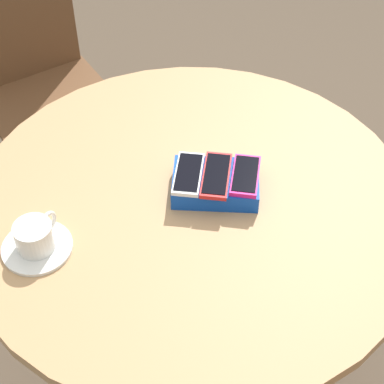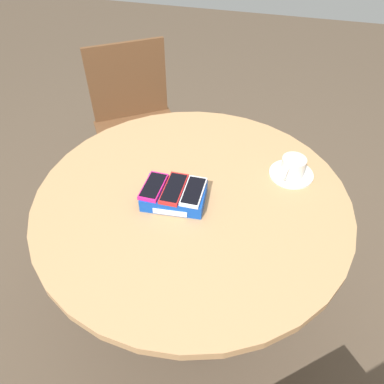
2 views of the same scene
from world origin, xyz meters
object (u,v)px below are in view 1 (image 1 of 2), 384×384
Objects in this scene: round_table at (192,232)px; chair_near_window at (42,86)px; phone_red at (216,175)px; phone_white at (188,174)px; saucer at (37,247)px; phone_box at (216,183)px; coffee_cup at (35,235)px; phone_magenta at (245,176)px.

chair_near_window is (0.61, -0.72, -0.16)m from round_table.
phone_red is 1.06× the size of phone_white.
phone_white is at bearing -143.73° from saucer.
saucer is (0.34, 0.21, -0.02)m from phone_box.
chair_near_window is (0.31, -0.90, -0.28)m from saucer.
saucer is 1.39× the size of coffee_cup.
phone_red and phone_white have the same top height.
round_table is 0.18m from phone_red.
chair_near_window is at bearing -46.32° from phone_red.
coffee_cup is (0.34, 0.21, 0.02)m from phone_box.
phone_red is 0.41m from saucer.
phone_magenta reaches higher than phone_white.
coffee_cup is (0.34, 0.21, -0.01)m from phone_red.
saucer is (0.28, 0.21, -0.05)m from phone_white.
chair_near_window is (0.66, -0.69, -0.33)m from phone_red.
phone_magenta is 0.12m from phone_white.
phone_box is 0.40m from coffee_cup.
coffee_cup reaches higher than phone_red.
chair_near_window is at bearing -43.38° from phone_magenta.
chair_near_window reaches higher than phone_white.
phone_white is 0.97m from chair_near_window.
coffee_cup reaches higher than phone_white.
phone_red is at bearing -177.32° from phone_white.
phone_box is at bearing -71.44° from phone_red.
phone_box is 0.03m from phone_red.
phone_magenta is at bearing -173.53° from phone_red.
phone_magenta is 1.04m from chair_near_window.
phone_box reaches higher than saucer.
chair_near_window is at bearing -49.71° from round_table.
phone_box is at bearing 4.00° from phone_magenta.
round_table is 0.17m from phone_white.
phone_magenta reaches higher than phone_box.
round_table is 8.01× the size of phone_magenta.
chair_near_window is (0.72, -0.68, -0.33)m from phone_magenta.
phone_box is 0.21× the size of chair_near_window.
phone_red is 0.40m from coffee_cup.
phone_box is at bearing -148.31° from coffee_cup.
phone_box is at bearing -148.10° from saucer.
phone_box is 1.52× the size of phone_white.
chair_near_window is at bearing -49.21° from phone_white.
chair_near_window reaches higher than round_table.
round_table is at bearing 32.91° from phone_box.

